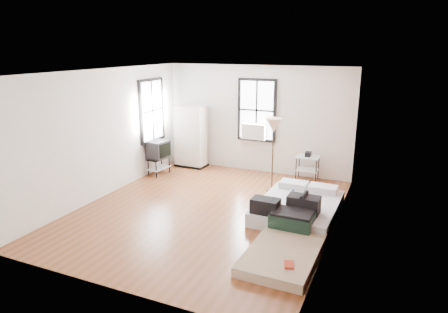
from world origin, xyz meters
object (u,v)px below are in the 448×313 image
at_px(floor_lamp, 274,129).
at_px(tv_stand, 158,151).
at_px(mattress_bare, 288,242).
at_px(wardrobe, 191,137).
at_px(side_table, 308,161).
at_px(mattress_main, 298,206).

height_order(floor_lamp, tv_stand, floor_lamp).
relative_size(mattress_bare, floor_lamp, 1.18).
height_order(wardrobe, side_table, wardrobe).
height_order(side_table, tv_stand, tv_stand).
bearing_deg(wardrobe, tv_stand, -110.47).
height_order(mattress_bare, wardrobe, wardrobe).
bearing_deg(floor_lamp, side_table, 61.34).
bearing_deg(mattress_main, mattress_bare, -81.71).
height_order(mattress_main, tv_stand, tv_stand).
bearing_deg(side_table, floor_lamp, -118.66).
relative_size(side_table, tv_stand, 0.82).
bearing_deg(wardrobe, side_table, 3.27).
xyz_separation_m(side_table, floor_lamp, (-0.59, -1.08, 0.97)).
xyz_separation_m(mattress_bare, floor_lamp, (-1.07, 2.57, 1.34)).
xyz_separation_m(floor_lamp, tv_stand, (-3.08, 0.00, -0.83)).
relative_size(wardrobe, floor_lamp, 0.99).
relative_size(wardrobe, side_table, 2.32).
bearing_deg(mattress_bare, tv_stand, 149.19).
relative_size(mattress_main, floor_lamp, 1.20).
distance_m(mattress_main, wardrobe, 4.18).
relative_size(mattress_main, side_table, 2.79).
relative_size(mattress_bare, side_table, 2.76).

